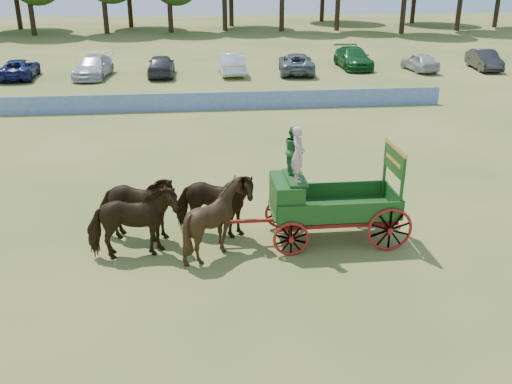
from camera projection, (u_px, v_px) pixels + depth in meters
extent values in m
plane|color=#9E8347|center=(295.00, 252.00, 17.22)|extent=(160.00, 160.00, 0.00)
imported|color=black|center=(133.00, 223.00, 16.53)|extent=(2.77, 1.51, 2.24)
imported|color=black|center=(136.00, 208.00, 17.55)|extent=(2.86, 1.81, 2.24)
imported|color=black|center=(215.00, 219.00, 16.77)|extent=(2.08, 1.86, 2.24)
imported|color=black|center=(214.00, 205.00, 17.79)|extent=(2.87, 1.85, 2.24)
cube|color=#9A270F|center=(286.00, 224.00, 17.70)|extent=(0.12, 2.00, 0.12)
cube|color=#9A270F|center=(380.00, 219.00, 18.00)|extent=(0.12, 2.00, 0.12)
cube|color=#9A270F|center=(338.00, 226.00, 17.30)|extent=(3.80, 0.10, 0.12)
cube|color=#9A270F|center=(329.00, 211.00, 18.31)|extent=(3.80, 0.10, 0.12)
cube|color=#9A270F|center=(257.00, 221.00, 17.55)|extent=(2.80, 0.09, 0.09)
cube|color=#1C4B19|center=(334.00, 210.00, 17.70)|extent=(3.80, 1.80, 0.10)
cube|color=#1C4B19|center=(341.00, 213.00, 16.78)|extent=(3.80, 0.06, 0.55)
cube|color=#1C4B19|center=(328.00, 190.00, 18.40)|extent=(3.80, 0.06, 0.55)
cube|color=#1C4B19|center=(393.00, 198.00, 17.77)|extent=(0.06, 1.80, 0.55)
cube|color=#1C4B19|center=(287.00, 196.00, 17.34)|extent=(0.85, 1.70, 1.05)
cube|color=#1C4B19|center=(295.00, 178.00, 17.15)|extent=(0.55, 1.50, 0.08)
cube|color=#1C4B19|center=(274.00, 202.00, 17.38)|extent=(0.10, 1.60, 0.65)
cube|color=#1C4B19|center=(280.00, 211.00, 17.51)|extent=(0.55, 1.60, 0.06)
cube|color=#1C4B19|center=(402.00, 189.00, 16.79)|extent=(0.08, 0.08, 1.80)
cube|color=#1C4B19|center=(385.00, 170.00, 18.26)|extent=(0.08, 0.08, 1.80)
cube|color=#1C4B19|center=(395.00, 161.00, 17.30)|extent=(0.07, 1.75, 0.75)
cube|color=#E8963C|center=(396.00, 148.00, 17.14)|extent=(0.08, 1.80, 0.09)
cube|color=#E8963C|center=(393.00, 161.00, 17.29)|extent=(0.02, 1.30, 0.12)
torus|color=#9A270F|center=(291.00, 239.00, 16.84)|extent=(1.09, 0.09, 1.09)
torus|color=#9A270F|center=(281.00, 213.00, 18.59)|extent=(1.09, 0.09, 1.09)
torus|color=#9A270F|center=(390.00, 230.00, 17.09)|extent=(1.39, 0.09, 1.39)
torus|color=#9A270F|center=(371.00, 205.00, 18.84)|extent=(1.39, 0.09, 1.39)
imported|color=#D2A0AD|center=(298.00, 154.00, 16.50)|extent=(0.40, 0.61, 1.66)
imported|color=#26662B|center=(294.00, 150.00, 17.18)|extent=(0.55, 0.71, 1.46)
cube|color=#1B4796|center=(226.00, 101.00, 33.49)|extent=(26.00, 0.08, 1.05)
imported|color=navy|center=(19.00, 69.00, 42.37)|extent=(2.64, 5.22, 1.41)
imported|color=silver|center=(93.00, 67.00, 42.65)|extent=(2.75, 5.62, 1.57)
imported|color=#333338|center=(161.00, 65.00, 43.08)|extent=(1.97, 4.84, 1.65)
imported|color=silver|center=(231.00, 63.00, 43.85)|extent=(1.93, 5.07, 1.65)
imported|color=slate|center=(296.00, 63.00, 44.24)|extent=(3.18, 5.84, 1.55)
imported|color=#144C1E|center=(353.00, 58.00, 46.41)|extent=(2.30, 5.64, 1.64)
imported|color=#B2B2B7|center=(420.00, 62.00, 45.15)|extent=(2.06, 4.33, 1.43)
imported|color=#262628|center=(484.00, 60.00, 45.76)|extent=(2.19, 4.87, 1.55)
cylinder|color=#382314|center=(32.00, 16.00, 66.13)|extent=(0.60, 0.60, 4.46)
cylinder|color=#382314|center=(105.00, 13.00, 67.86)|extent=(0.60, 0.60, 4.63)
cylinder|color=#382314|center=(170.00, 14.00, 68.86)|extent=(0.60, 0.60, 4.24)
cylinder|color=#382314|center=(225.00, 10.00, 70.37)|extent=(0.60, 0.60, 5.05)
cylinder|color=#382314|center=(282.00, 7.00, 69.86)|extent=(0.60, 0.60, 5.64)
cylinder|color=#382314|center=(338.00, 8.00, 70.64)|extent=(0.60, 0.60, 5.40)
cylinder|color=#382314|center=(403.00, 12.00, 67.54)|extent=(0.60, 0.60, 4.92)
cylinder|color=#382314|center=(459.00, 8.00, 70.45)|extent=(0.60, 0.60, 5.41)
cylinder|color=#382314|center=(497.00, 6.00, 74.20)|extent=(0.60, 0.60, 5.24)
cylinder|color=#382314|center=(18.00, 8.00, 72.17)|extent=(0.60, 0.60, 5.07)
cylinder|color=#382314|center=(130.00, 7.00, 74.12)|extent=(0.60, 0.60, 5.15)
cylinder|color=#382314|center=(231.00, 3.00, 75.30)|extent=(0.60, 0.60, 5.96)
cylinder|color=#382314|center=(322.00, 3.00, 81.28)|extent=(0.60, 0.60, 4.97)
cylinder|color=#382314|center=(414.00, 5.00, 79.31)|extent=(0.60, 0.60, 4.87)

